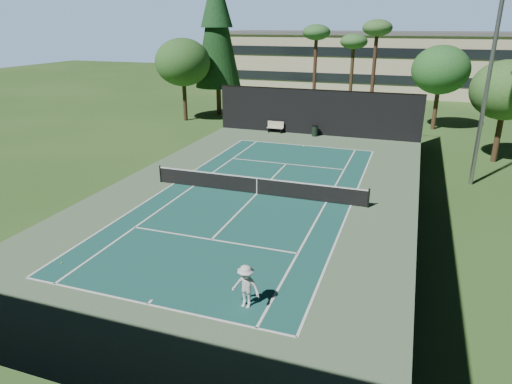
# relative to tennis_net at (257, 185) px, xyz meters

# --- Properties ---
(ground) EXTENTS (160.00, 160.00, 0.00)m
(ground) POSITION_rel_tennis_net_xyz_m (0.00, 0.00, -0.56)
(ground) COLOR #2D541F
(ground) RESTS_ON ground
(apron_slab) EXTENTS (18.00, 32.00, 0.01)m
(apron_slab) POSITION_rel_tennis_net_xyz_m (0.00, 0.00, -0.55)
(apron_slab) COLOR #53704E
(apron_slab) RESTS_ON ground
(court_surface) EXTENTS (10.97, 23.77, 0.01)m
(court_surface) POSITION_rel_tennis_net_xyz_m (0.00, 0.00, -0.55)
(court_surface) COLOR #19514A
(court_surface) RESTS_ON ground
(court_lines) EXTENTS (11.07, 23.87, 0.01)m
(court_lines) POSITION_rel_tennis_net_xyz_m (0.00, 0.00, -0.54)
(court_lines) COLOR white
(court_lines) RESTS_ON ground
(tennis_net) EXTENTS (12.90, 0.10, 1.10)m
(tennis_net) POSITION_rel_tennis_net_xyz_m (0.00, 0.00, 0.00)
(tennis_net) COLOR black
(tennis_net) RESTS_ON ground
(fence) EXTENTS (18.04, 32.05, 4.03)m
(fence) POSITION_rel_tennis_net_xyz_m (0.00, 0.06, 1.45)
(fence) COLOR black
(fence) RESTS_ON ground
(player) EXTENTS (1.11, 0.70, 1.64)m
(player) POSITION_rel_tennis_net_xyz_m (3.36, -10.82, 0.26)
(player) COLOR silver
(player) RESTS_ON ground
(tennis_ball_a) EXTENTS (0.07, 0.07, 0.07)m
(tennis_ball_a) POSITION_rel_tennis_net_xyz_m (-4.98, -10.49, -0.52)
(tennis_ball_a) COLOR gold
(tennis_ball_a) RESTS_ON ground
(tennis_ball_b) EXTENTS (0.07, 0.07, 0.07)m
(tennis_ball_b) POSITION_rel_tennis_net_xyz_m (-3.35, 2.42, -0.52)
(tennis_ball_b) COLOR #BACD2E
(tennis_ball_b) RESTS_ON ground
(tennis_ball_c) EXTENTS (0.07, 0.07, 0.07)m
(tennis_ball_c) POSITION_rel_tennis_net_xyz_m (0.07, 3.04, -0.52)
(tennis_ball_c) COLOR yellow
(tennis_ball_c) RESTS_ON ground
(tennis_ball_d) EXTENTS (0.07, 0.07, 0.07)m
(tennis_ball_d) POSITION_rel_tennis_net_xyz_m (-5.59, 2.95, -0.52)
(tennis_ball_d) COLOR #E1F036
(tennis_ball_d) RESTS_ON ground
(park_bench) EXTENTS (1.50, 0.45, 1.02)m
(park_bench) POSITION_rel_tennis_net_xyz_m (-3.65, 15.67, -0.01)
(park_bench) COLOR #BFB99E
(park_bench) RESTS_ON ground
(trash_bin) EXTENTS (0.56, 0.56, 0.95)m
(trash_bin) POSITION_rel_tennis_net_xyz_m (0.07, 15.45, -0.08)
(trash_bin) COLOR black
(trash_bin) RESTS_ON ground
(pine_tree) EXTENTS (4.80, 4.80, 15.00)m
(pine_tree) POSITION_rel_tennis_net_xyz_m (-12.00, 22.00, 9.00)
(pine_tree) COLOR #4E3221
(pine_tree) RESTS_ON ground
(palm_a) EXTENTS (2.80, 2.80, 9.32)m
(palm_a) POSITION_rel_tennis_net_xyz_m (-2.00, 24.00, 7.63)
(palm_a) COLOR #482D1F
(palm_a) RESTS_ON ground
(palm_b) EXTENTS (2.80, 2.80, 8.42)m
(palm_b) POSITION_rel_tennis_net_xyz_m (1.50, 26.00, 6.80)
(palm_b) COLOR #47331E
(palm_b) RESTS_ON ground
(palm_c) EXTENTS (2.80, 2.80, 9.77)m
(palm_c) POSITION_rel_tennis_net_xyz_m (4.00, 23.00, 8.05)
(palm_c) COLOR #452C1D
(palm_c) RESTS_ON ground
(decid_tree_a) EXTENTS (5.12, 5.12, 7.62)m
(decid_tree_a) POSITION_rel_tennis_net_xyz_m (10.00, 22.00, 4.86)
(decid_tree_a) COLOR #49341F
(decid_tree_a) RESTS_ON ground
(decid_tree_b) EXTENTS (4.80, 4.80, 7.14)m
(decid_tree_b) POSITION_rel_tennis_net_xyz_m (14.00, 12.00, 4.52)
(decid_tree_b) COLOR #48321E
(decid_tree_b) RESTS_ON ground
(decid_tree_c) EXTENTS (5.44, 5.44, 8.09)m
(decid_tree_c) POSITION_rel_tennis_net_xyz_m (-14.00, 18.00, 5.21)
(decid_tree_c) COLOR #44301D
(decid_tree_c) RESTS_ON ground
(campus_building) EXTENTS (40.50, 12.50, 8.30)m
(campus_building) POSITION_rel_tennis_net_xyz_m (0.00, 45.98, 3.65)
(campus_building) COLOR beige
(campus_building) RESTS_ON ground
(light_pole) EXTENTS (0.90, 0.25, 12.22)m
(light_pole) POSITION_rel_tennis_net_xyz_m (12.00, 6.00, 5.90)
(light_pole) COLOR gray
(light_pole) RESTS_ON ground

